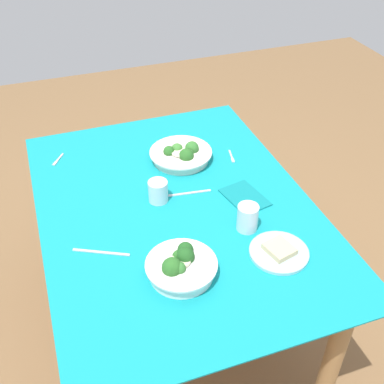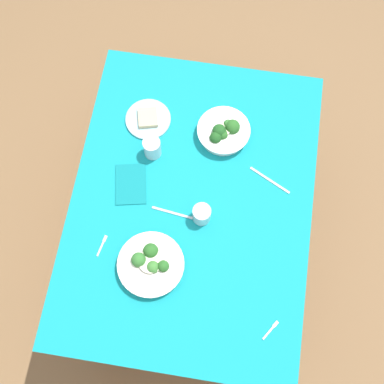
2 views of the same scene
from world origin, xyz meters
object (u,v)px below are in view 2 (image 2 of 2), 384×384
Objects in this scene: table_knife_left at (172,213)px; table_knife_right at (270,180)px; water_glass_side at (202,214)px; napkin_folded_upper at (131,184)px; broccoli_bowl_near at (224,132)px; bread_side_plate at (148,119)px; fork_by_far_bowl at (102,245)px; fork_by_near_bowl at (271,329)px; water_glass_center at (152,148)px; broccoli_bowl_far at (151,264)px.

table_knife_right is (0.22, -0.40, 0.00)m from table_knife_left.
water_glass_side is 0.35m from napkin_folded_upper.
table_knife_left is at bearing -116.56° from napkin_folded_upper.
broccoli_bowl_near reaches higher than napkin_folded_upper.
bread_side_plate is 2.19× the size of fork_by_far_bowl.
napkin_folded_upper is (0.10, 0.20, 0.00)m from table_knife_left.
bread_side_plate is 0.53m from water_glass_side.
fork_by_far_bowl and table_knife_left have the same top height.
fork_by_near_bowl and table_knife_left have the same top height.
water_glass_side is at bearing -135.64° from water_glass_center.
table_knife_left is (0.19, -0.27, -0.00)m from fork_by_far_bowl.
table_knife_left is (0.42, 0.47, -0.00)m from fork_by_near_bowl.
table_knife_left is 0.45m from table_knife_right.
table_knife_left is at bearing -153.41° from water_glass_center.
broccoli_bowl_far is 1.46× the size of napkin_folded_upper.
napkin_folded_upper is at bearing 24.43° from broccoli_bowl_far.
broccoli_bowl_near reaches higher than fork_by_far_bowl.
bread_side_plate reaches higher than fork_by_near_bowl.
fork_by_near_bowl is at bearing -142.08° from bread_side_plate.
fork_by_near_bowl is 0.64m from table_knife_right.
water_glass_center reaches higher than bread_side_plate.
water_glass_side reaches higher than napkin_folded_upper.
napkin_folded_upper reaches higher than table_knife_left.
water_glass_center is at bearing -56.32° from table_knife_left.
water_glass_center is 1.16× the size of water_glass_side.
bread_side_plate is 0.46m from table_knife_left.
bread_side_plate is 2.02× the size of water_glass_center.
water_glass_center is 0.54× the size of napkin_folded_upper.
fork_by_near_bowl is (-0.18, -0.52, -0.03)m from broccoli_bowl_far.
table_knife_left is at bearing 81.90° from fork_by_near_bowl.
water_glass_side is 0.43× the size of table_knife_right.
broccoli_bowl_near reaches higher than fork_by_near_bowl.
broccoli_bowl_near is 1.31× the size of table_knife_left.
napkin_folded_upper reaches higher than fork_by_near_bowl.
fork_by_far_bowl is 0.52× the size of table_knife_left.
broccoli_bowl_far is 0.51m from water_glass_center.
napkin_folded_upper is at bearing 129.23° from broccoli_bowl_near.
bread_side_plate reaches higher than napkin_folded_upper.
broccoli_bowl_far is 1.15× the size of broccoli_bowl_near.
napkin_folded_upper is (-0.30, 0.37, -0.03)m from broccoli_bowl_near.
fork_by_near_bowl is 0.85m from napkin_folded_upper.
broccoli_bowl_near reaches higher than bread_side_plate.
water_glass_center is at bearing 44.36° from water_glass_side.
bread_side_plate is (0.02, 0.35, -0.03)m from broccoli_bowl_near.
water_glass_center is (-0.16, -0.05, 0.04)m from bread_side_plate.
water_glass_center is 0.48m from fork_by_far_bowl.
fork_by_near_bowl is at bearing -140.54° from water_glass_side.
bread_side_plate is 0.62m from fork_by_far_bowl.
broccoli_bowl_near is 0.33m from water_glass_center.
broccoli_bowl_near is (0.64, -0.21, 0.01)m from broccoli_bowl_far.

